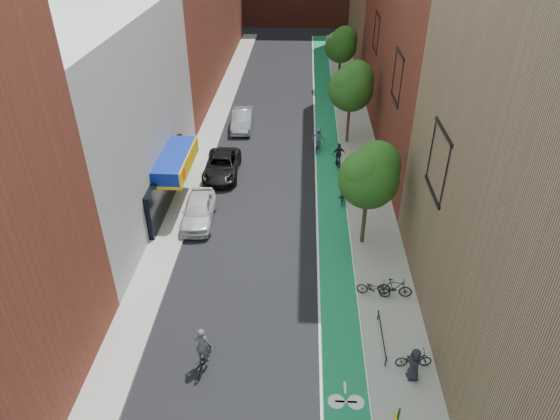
# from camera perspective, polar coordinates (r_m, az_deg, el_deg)

# --- Properties ---
(ground) EXTENTS (160.00, 160.00, 0.00)m
(ground) POSITION_cam_1_polar(r_m,az_deg,el_deg) (22.63, -3.32, -18.62)
(ground) COLOR black
(ground) RESTS_ON ground
(bike_lane) EXTENTS (2.00, 68.00, 0.01)m
(bike_lane) POSITION_cam_1_polar(r_m,az_deg,el_deg) (43.80, 5.33, 8.80)
(bike_lane) COLOR #136F43
(bike_lane) RESTS_ON ground
(sidewalk_left) EXTENTS (2.00, 68.00, 0.15)m
(sidewalk_left) POSITION_cam_1_polar(r_m,az_deg,el_deg) (44.43, -7.82, 9.10)
(sidewalk_left) COLOR gray
(sidewalk_left) RESTS_ON ground
(sidewalk_right) EXTENTS (3.00, 68.00, 0.15)m
(sidewalk_right) POSITION_cam_1_polar(r_m,az_deg,el_deg) (43.96, 8.63, 8.76)
(sidewalk_right) COLOR gray
(sidewalk_right) RESTS_ON ground
(building_left_white) EXTENTS (8.00, 20.00, 12.00)m
(building_left_white) POSITION_cam_1_polar(r_m,az_deg,el_deg) (32.99, -20.81, 9.89)
(building_left_white) COLOR silver
(building_left_white) RESTS_ON ground
(tree_near) EXTENTS (3.40, 3.36, 6.42)m
(tree_near) POSITION_cam_1_polar(r_m,az_deg,el_deg) (27.59, 10.23, 4.05)
(tree_near) COLOR #332619
(tree_near) RESTS_ON ground
(tree_mid) EXTENTS (3.55, 3.53, 6.74)m
(tree_mid) POSITION_cam_1_polar(r_m,az_deg,el_deg) (40.31, 8.18, 13.93)
(tree_mid) COLOR #332619
(tree_mid) RESTS_ON ground
(tree_far) EXTENTS (3.30, 3.25, 6.21)m
(tree_far) POSITION_cam_1_polar(r_m,az_deg,el_deg) (53.82, 7.03, 18.33)
(tree_far) COLOR #332619
(tree_far) RESTS_ON ground
(parked_car_white) EXTENTS (2.14, 4.80, 1.60)m
(parked_car_white) POSITION_cam_1_polar(r_m,az_deg,el_deg) (31.58, -9.31, -0.02)
(parked_car_white) COLOR silver
(parked_car_white) RESTS_ON ground
(parked_car_black) EXTENTS (2.57, 5.34, 1.47)m
(parked_car_black) POSITION_cam_1_polar(r_m,az_deg,el_deg) (36.74, -6.65, 5.06)
(parked_car_black) COLOR black
(parked_car_black) RESTS_ON ground
(parked_car_silver) EXTENTS (1.87, 4.90, 1.59)m
(parked_car_silver) POSITION_cam_1_polar(r_m,az_deg,el_deg) (44.34, -4.33, 10.27)
(parked_car_silver) COLOR #95979E
(parked_car_silver) RESTS_ON ground
(cyclist_lead) EXTENTS (0.88, 1.87, 2.20)m
(cyclist_lead) POSITION_cam_1_polar(r_m,az_deg,el_deg) (22.67, -8.79, -16.02)
(cyclist_lead) COLOR black
(cyclist_lead) RESTS_ON ground
(cyclist_lane_near) EXTENTS (0.93, 1.80, 2.15)m
(cyclist_lane_near) POSITION_cam_1_polar(r_m,az_deg,el_deg) (33.39, 7.18, 2.35)
(cyclist_lane_near) COLOR black
(cyclist_lane_near) RESTS_ON ground
(cyclist_lane_mid) EXTENTS (1.05, 1.67, 2.04)m
(cyclist_lane_mid) POSITION_cam_1_polar(r_m,az_deg,el_deg) (37.55, 6.71, 5.80)
(cyclist_lane_mid) COLOR black
(cyclist_lane_mid) RESTS_ON ground
(cyclist_lane_far) EXTENTS (1.20, 1.75, 2.02)m
(cyclist_lane_far) POSITION_cam_1_polar(r_m,az_deg,el_deg) (40.13, 4.40, 7.93)
(cyclist_lane_far) COLOR black
(cyclist_lane_far) RESTS_ON ground
(parked_bike_near) EXTENTS (1.82, 0.96, 0.91)m
(parked_bike_near) POSITION_cam_1_polar(r_m,az_deg,el_deg) (26.10, 10.66, -8.77)
(parked_bike_near) COLOR black
(parked_bike_near) RESTS_ON sidewalk_right
(parked_bike_mid) EXTENTS (1.81, 0.74, 1.05)m
(parked_bike_mid) POSITION_cam_1_polar(r_m,az_deg,el_deg) (26.23, 13.01, -8.64)
(parked_bike_mid) COLOR black
(parked_bike_mid) RESTS_ON sidewalk_right
(parked_bike_far) EXTENTS (1.64, 0.68, 0.84)m
(parked_bike_far) POSITION_cam_1_polar(r_m,az_deg,el_deg) (23.23, 15.04, -16.13)
(parked_bike_far) COLOR black
(parked_bike_far) RESTS_ON sidewalk_right
(pedestrian) EXTENTS (0.65, 0.87, 1.63)m
(pedestrian) POSITION_cam_1_polar(r_m,az_deg,el_deg) (22.51, 15.09, -16.66)
(pedestrian) COLOR black
(pedestrian) RESTS_ON sidewalk_right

